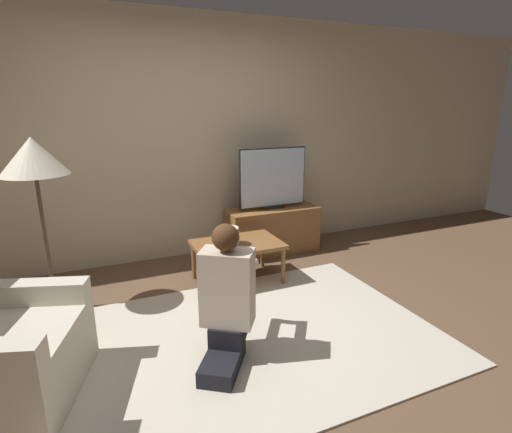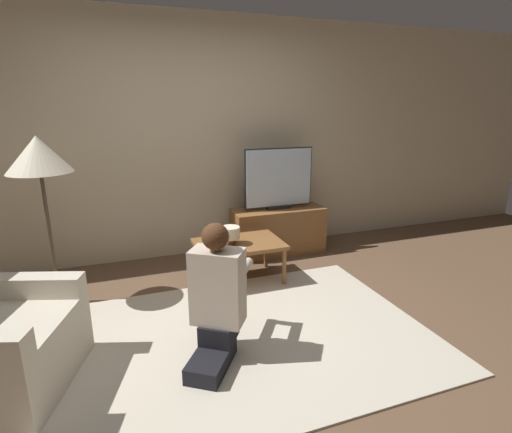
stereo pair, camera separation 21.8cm
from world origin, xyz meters
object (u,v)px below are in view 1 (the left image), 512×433
coffee_table (237,247)px  floor_lamp (34,162)px  tv (273,178)px  person_kneeling (227,296)px  table_lamp (229,234)px

coffee_table → floor_lamp: 1.85m
tv → person_kneeling: 2.10m
floor_lamp → person_kneeling: floor_lamp is taller
floor_lamp → coffee_table: bearing=-4.2°
floor_lamp → table_lamp: (1.52, -0.14, -0.74)m
table_lamp → floor_lamp: bearing=174.7°
tv → table_lamp: tv is taller
tv → table_lamp: 1.04m
floor_lamp → table_lamp: 1.70m
person_kneeling → tv: bearing=-89.9°
person_kneeling → table_lamp: bearing=-76.4°
table_lamp → person_kneeling: bearing=-110.8°
tv → coffee_table: size_ratio=0.97×
coffee_table → floor_lamp: (-1.61, 0.12, 0.89)m
person_kneeling → table_lamp: (0.41, 1.09, 0.03)m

